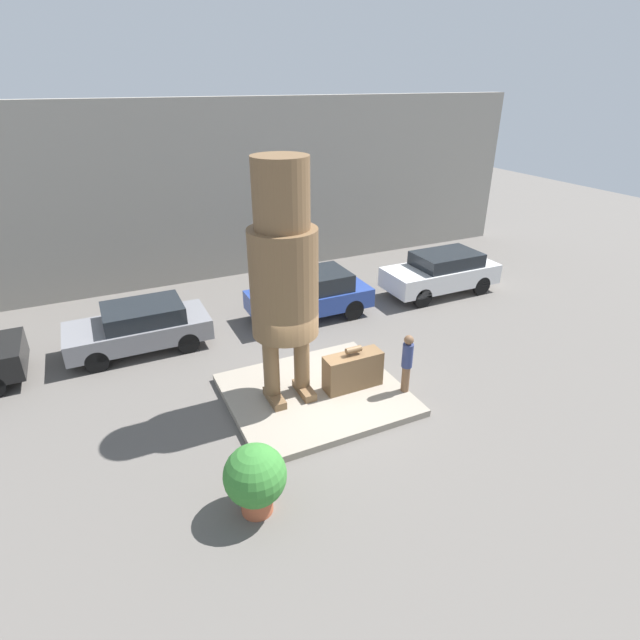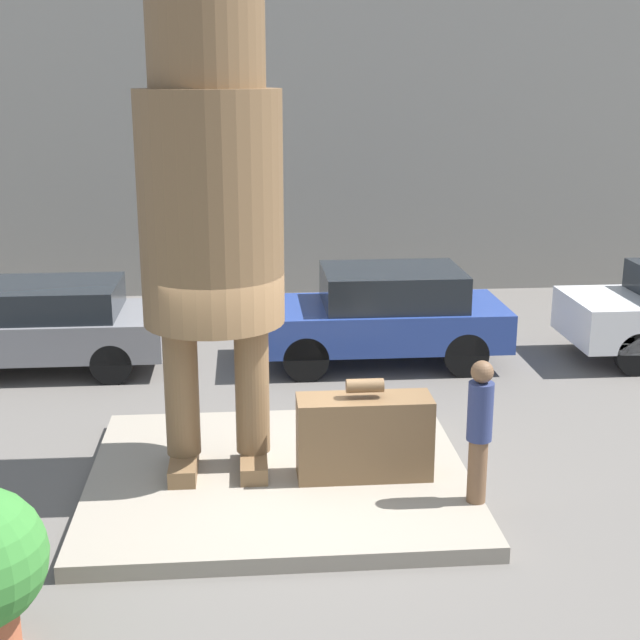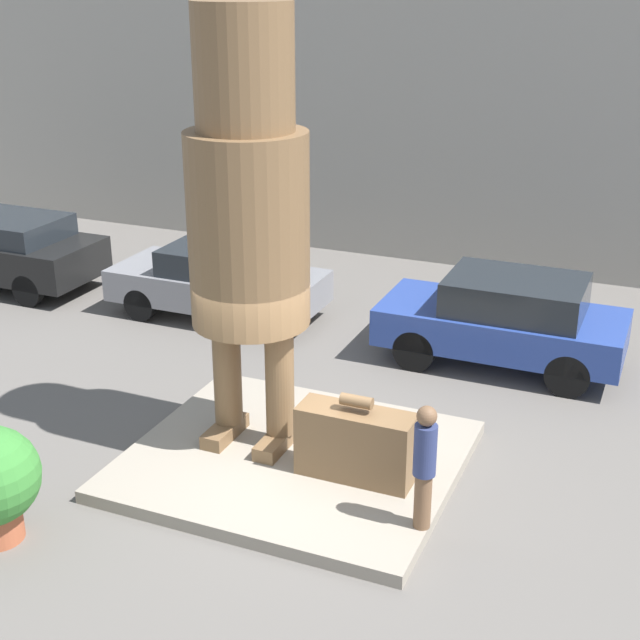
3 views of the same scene
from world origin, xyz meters
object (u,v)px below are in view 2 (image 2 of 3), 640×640
at_px(giant_suitcase, 364,436).
at_px(parked_car_grey, 40,324).
at_px(statue_figure, 210,175).
at_px(parked_car_blue, 383,313).
at_px(tourist, 479,426).

height_order(giant_suitcase, parked_car_grey, parked_car_grey).
height_order(statue_figure, giant_suitcase, statue_figure).
xyz_separation_m(giant_suitcase, parked_car_blue, (0.92, 4.64, 0.18)).
height_order(parked_car_grey, parked_car_blue, parked_car_blue).
xyz_separation_m(tourist, parked_car_grey, (-5.73, 5.50, -0.29)).
distance_m(statue_figure, tourist, 3.92).
height_order(giant_suitcase, parked_car_blue, parked_car_blue).
distance_m(tourist, parked_car_blue, 5.39).
distance_m(parked_car_grey, parked_car_blue, 5.53).
bearing_deg(statue_figure, parked_car_grey, 123.96).
relative_size(statue_figure, giant_suitcase, 3.82).
bearing_deg(giant_suitcase, parked_car_blue, 78.74).
relative_size(tourist, parked_car_grey, 0.39).
bearing_deg(parked_car_grey, parked_car_blue, 178.80).
bearing_deg(statue_figure, parked_car_blue, 58.80).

